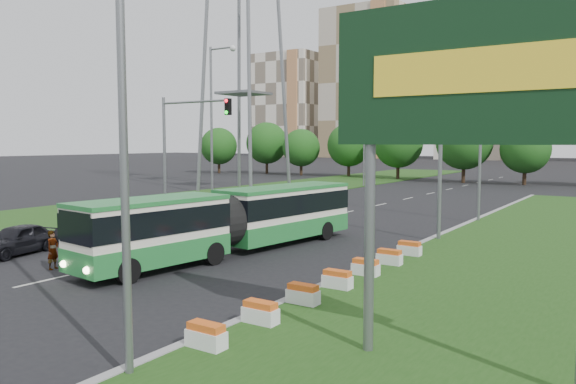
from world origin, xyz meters
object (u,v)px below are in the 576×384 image
Objects in this scene: billboard at (472,88)px; pedestrian at (53,250)px; traffic_mast_median at (410,136)px; car_left_near at (17,239)px; articulated_bus at (230,220)px; shopping_trolley at (99,266)px; traffic_mast_left at (182,137)px; car_left_far at (220,210)px.

pedestrian is (-16.65, 1.42, -5.39)m from billboard.
car_left_near is at bearing -133.92° from traffic_mast_median.
billboard is 0.53× the size of articulated_bus.
billboard is at bearing 2.36° from shopping_trolley.
billboard is 27.16m from traffic_mast_left.
car_left_far is (-20.06, 15.67, -5.48)m from billboard.
billboard is at bearing -24.45° from articulated_bus.
car_left_far reaches higher than shopping_trolley.
pedestrian is at bearing -25.15° from car_left_near.
traffic_mast_left is at bearing 86.33° from car_left_near.
pedestrian reaches higher than shopping_trolley.
traffic_mast_median is at bearing 115.03° from billboard.
shopping_trolley is (-1.97, -5.68, -1.27)m from articulated_bus.
traffic_mast_left is 5.14× the size of pedestrian.
pedestrian is at bearing -151.38° from shopping_trolley.
car_left_far is at bearing -178.50° from traffic_mast_median.
articulated_bus is at bearing -122.43° from traffic_mast_median.
billboard is at bearing -18.92° from car_left_near.
articulated_bus is 9.73× the size of pedestrian.
billboard is 5.14× the size of pedestrian.
traffic_mast_median reaches higher than car_left_far.
car_left_near reaches higher than shopping_trolley.
car_left_near is (-20.65, 2.32, -5.48)m from billboard.
traffic_mast_median is 13.42m from car_left_far.
articulated_bus is at bearing -53.40° from car_left_far.
car_left_near is 5.98m from shopping_trolley.
pedestrian is 2.97× the size of shopping_trolley.
traffic_mast_left is 5.37m from car_left_far.
car_left_near is 7.66× the size of shopping_trolley.
traffic_mast_median reaches higher than articulated_bus.
pedestrian is at bearing -114.93° from articulated_bus.
car_left_far is 14.66m from pedestrian.
traffic_mast_median is 1.00× the size of traffic_mast_left.
traffic_mast_median is at bearing 33.56° from car_left_near.
pedestrian is (-9.17, -14.59, -4.57)m from traffic_mast_median.
traffic_mast_left is 1.99× the size of car_left_near.
articulated_bus is at bearing 81.23° from shopping_trolley.
articulated_bus reaches higher than pedestrian.
billboard reaches higher than car_left_near.
billboard reaches higher than shopping_trolley.
shopping_trolley is (-14.69, 2.06, -5.90)m from billboard.
shopping_trolley is at bearing -74.66° from car_left_far.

